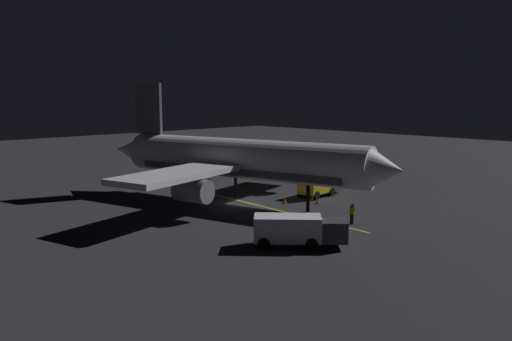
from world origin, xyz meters
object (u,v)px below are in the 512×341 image
object	(u,v)px
airliner	(237,160)
traffic_cone_near_left	(312,198)
baggage_truck	(297,230)
traffic_cone_near_right	(318,201)
catering_truck	(320,185)
ground_crew_worker	(352,214)
traffic_cone_under_wing	(285,201)

from	to	relation	value
airliner	traffic_cone_near_left	xyz separation A→B (m)	(-6.11, 4.61, -4.04)
baggage_truck	traffic_cone_near_left	size ratio (longest dim) A/B	11.13
traffic_cone_near_left	airliner	bearing A→B (deg)	-37.05
traffic_cone_near_left	traffic_cone_near_right	world-z (taller)	same
catering_truck	baggage_truck	bearing A→B (deg)	33.82
catering_truck	traffic_cone_near_left	xyz separation A→B (m)	(2.55, 1.06, -0.93)
catering_truck	traffic_cone_near_left	size ratio (longest dim) A/B	11.02
traffic_cone_near_right	catering_truck	bearing A→B (deg)	-144.20
airliner	traffic_cone_near_left	bearing A→B (deg)	142.95
airliner	baggage_truck	bearing A→B (deg)	63.53
catering_truck	ground_crew_worker	bearing A→B (deg)	51.46
airliner	catering_truck	distance (m)	9.87
traffic_cone_near_left	traffic_cone_near_right	distance (m)	1.61
airliner	traffic_cone_near_right	distance (m)	8.95
airliner	catering_truck	bearing A→B (deg)	157.68
ground_crew_worker	traffic_cone_near_left	distance (m)	9.78
ground_crew_worker	traffic_cone_near_right	xyz separation A→B (m)	(-4.15, -7.01, -0.64)
catering_truck	ground_crew_worker	xyz separation A→B (m)	(7.53, 9.45, -0.29)
traffic_cone_near_right	traffic_cone_near_left	bearing A→B (deg)	-121.08
catering_truck	traffic_cone_near_left	bearing A→B (deg)	22.56
airliner	ground_crew_worker	xyz separation A→B (m)	(-1.13, 13.01, -3.41)
airliner	baggage_truck	world-z (taller)	airliner
traffic_cone_near_right	traffic_cone_under_wing	world-z (taller)	same
airliner	baggage_truck	size ratio (longest dim) A/B	5.39
catering_truck	traffic_cone_under_wing	xyz separation A→B (m)	(5.58, 0.06, -0.93)
airliner	traffic_cone_near_left	size ratio (longest dim) A/B	60.00
ground_crew_worker	traffic_cone_under_wing	distance (m)	9.62
ground_crew_worker	traffic_cone_near_right	size ratio (longest dim) A/B	3.16
baggage_truck	traffic_cone_under_wing	bearing A→B (deg)	-134.02
airliner	traffic_cone_near_right	world-z (taller)	airliner
baggage_truck	traffic_cone_near_right	world-z (taller)	baggage_truck
airliner	catering_truck	xyz separation A→B (m)	(-8.66, 3.56, -3.11)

